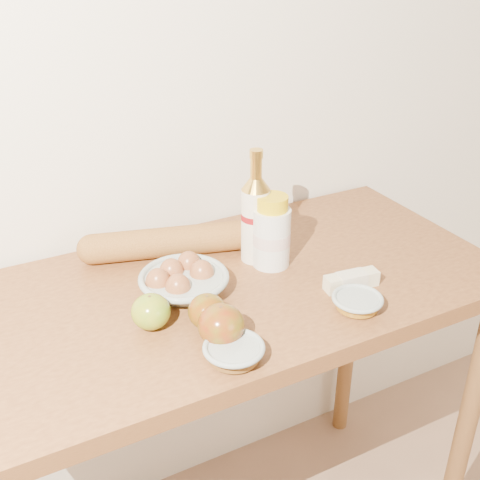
% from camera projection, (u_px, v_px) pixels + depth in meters
% --- Properties ---
extents(back_wall, '(3.50, 0.02, 2.60)m').
position_uv_depth(back_wall, '(168.00, 68.00, 1.39)').
color(back_wall, silver).
rests_on(back_wall, ground).
extents(table, '(1.20, 0.60, 0.90)m').
position_uv_depth(table, '(234.00, 328.00, 1.37)').
color(table, brown).
rests_on(table, ground).
extents(bourbon_bottle, '(0.07, 0.07, 0.27)m').
position_uv_depth(bourbon_bottle, '(255.00, 217.00, 1.36)').
color(bourbon_bottle, beige).
rests_on(bourbon_bottle, table).
extents(cream_bottle, '(0.11, 0.11, 0.17)m').
position_uv_depth(cream_bottle, '(272.00, 233.00, 1.35)').
color(cream_bottle, silver).
rests_on(cream_bottle, table).
extents(egg_bowl, '(0.25, 0.25, 0.07)m').
position_uv_depth(egg_bowl, '(183.00, 281.00, 1.27)').
color(egg_bowl, '#97A49E').
rests_on(egg_bowl, table).
extents(baguette, '(0.43, 0.18, 0.07)m').
position_uv_depth(baguette, '(169.00, 242.00, 1.41)').
color(baguette, '#A56E32').
rests_on(baguette, table).
extents(apple_yellowgreen, '(0.08, 0.08, 0.07)m').
position_uv_depth(apple_yellowgreen, '(151.00, 312.00, 1.16)').
color(apple_yellowgreen, '#A49720').
rests_on(apple_yellowgreen, table).
extents(apple_redgreen_front, '(0.10, 0.10, 0.07)m').
position_uv_depth(apple_redgreen_front, '(207.00, 311.00, 1.16)').
color(apple_redgreen_front, '#961608').
rests_on(apple_redgreen_front, table).
extents(apple_redgreen_right, '(0.09, 0.09, 0.08)m').
position_uv_depth(apple_redgreen_right, '(221.00, 325.00, 1.11)').
color(apple_redgreen_right, '#95080D').
rests_on(apple_redgreen_right, table).
extents(sugar_bowl, '(0.14, 0.14, 0.03)m').
position_uv_depth(sugar_bowl, '(234.00, 352.00, 1.08)').
color(sugar_bowl, '#919E9A').
rests_on(sugar_bowl, table).
extents(syrup_bowl, '(0.12, 0.12, 0.03)m').
position_uv_depth(syrup_bowl, '(357.00, 302.00, 1.22)').
color(syrup_bowl, '#9AA8A3').
rests_on(syrup_bowl, table).
extents(butter_stick, '(0.12, 0.05, 0.04)m').
position_uv_depth(butter_stick, '(351.00, 281.00, 1.29)').
color(butter_stick, beige).
rests_on(butter_stick, table).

